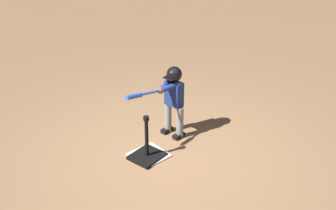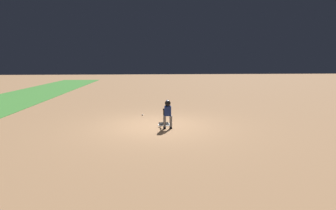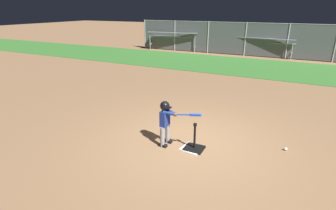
% 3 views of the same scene
% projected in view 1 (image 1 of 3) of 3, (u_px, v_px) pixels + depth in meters
% --- Properties ---
extents(ground_plane, '(90.00, 90.00, 0.00)m').
position_uv_depth(ground_plane, '(171.00, 158.00, 6.17)').
color(ground_plane, '#99704C').
extents(home_plate, '(0.50, 0.50, 0.02)m').
position_uv_depth(home_plate, '(149.00, 155.00, 6.21)').
color(home_plate, white).
rests_on(home_plate, ground_plane).
extents(batting_tee, '(0.41, 0.37, 0.62)m').
position_uv_depth(batting_tee, '(147.00, 152.00, 6.14)').
color(batting_tee, black).
rests_on(batting_tee, ground_plane).
extents(batter_child, '(0.97, 0.33, 1.05)m').
position_uv_depth(batter_child, '(172.00, 94.00, 6.36)').
color(batter_child, gray).
rests_on(batter_child, ground_plane).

